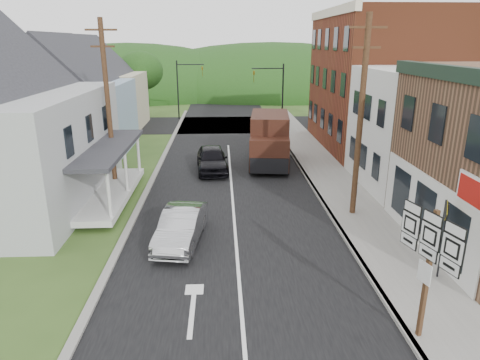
{
  "coord_description": "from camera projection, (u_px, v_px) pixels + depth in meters",
  "views": [
    {
      "loc": [
        -0.54,
        -14.98,
        7.83
      ],
      "look_at": [
        0.23,
        2.36,
        2.2
      ],
      "focal_mm": 32.0,
      "sensor_mm": 36.0,
      "label": 1
    }
  ],
  "objects": [
    {
      "name": "ground",
      "position": [
        237.0,
        252.0,
        16.68
      ],
      "size": [
        120.0,
        120.0,
        0.0
      ],
      "primitive_type": "plane",
      "color": "#2D4719",
      "rests_on": "ground"
    },
    {
      "name": "road",
      "position": [
        231.0,
        176.0,
        26.18
      ],
      "size": [
        9.0,
        90.0,
        0.02
      ],
      "primitive_type": "cube",
      "color": "black",
      "rests_on": "ground"
    },
    {
      "name": "cross_road",
      "position": [
        227.0,
        125.0,
        42.33
      ],
      "size": [
        60.0,
        9.0,
        0.02
      ],
      "primitive_type": "cube",
      "color": "black",
      "rests_on": "ground"
    },
    {
      "name": "sidewalk_right",
      "position": [
        334.0,
        184.0,
        24.51
      ],
      "size": [
        2.8,
        55.0,
        0.15
      ],
      "primitive_type": "cube",
      "color": "slate",
      "rests_on": "ground"
    },
    {
      "name": "curb_right",
      "position": [
        311.0,
        184.0,
        24.45
      ],
      "size": [
        0.2,
        55.0,
        0.15
      ],
      "primitive_type": "cube",
      "color": "slate",
      "rests_on": "ground"
    },
    {
      "name": "curb_left",
      "position": [
        149.0,
        186.0,
        24.06
      ],
      "size": [
        0.3,
        55.0,
        0.12
      ],
      "primitive_type": "cube",
      "color": "slate",
      "rests_on": "ground"
    },
    {
      "name": "storefront_white",
      "position": [
        438.0,
        130.0,
        23.28
      ],
      "size": [
        8.0,
        7.0,
        6.5
      ],
      "primitive_type": "cube",
      "color": "silver",
      "rests_on": "ground"
    },
    {
      "name": "storefront_red",
      "position": [
        380.0,
        82.0,
        31.77
      ],
      "size": [
        8.0,
        12.0,
        10.0
      ],
      "primitive_type": "cube",
      "color": "brown",
      "rests_on": "ground"
    },
    {
      "name": "house_blue",
      "position": [
        78.0,
        101.0,
        31.22
      ],
      "size": [
        7.14,
        8.16,
        7.28
      ],
      "color": "#89A5BB",
      "rests_on": "ground"
    },
    {
      "name": "house_cream",
      "position": [
        103.0,
        88.0,
        39.75
      ],
      "size": [
        7.14,
        8.16,
        7.28
      ],
      "color": "#BFB794",
      "rests_on": "ground"
    },
    {
      "name": "utility_pole_right",
      "position": [
        361.0,
        117.0,
        18.8
      ],
      "size": [
        1.6,
        0.26,
        9.0
      ],
      "color": "#472D19",
      "rests_on": "ground"
    },
    {
      "name": "utility_pole_left",
      "position": [
        108.0,
        105.0,
        22.56
      ],
      "size": [
        1.6,
        0.26,
        9.0
      ],
      "color": "#472D19",
      "rests_on": "ground"
    },
    {
      "name": "traffic_signal_right",
      "position": [
        275.0,
        90.0,
        38.03
      ],
      "size": [
        2.87,
        0.2,
        6.0
      ],
      "color": "black",
      "rests_on": "ground"
    },
    {
      "name": "traffic_signal_left",
      "position": [
        184.0,
        83.0,
        44.32
      ],
      "size": [
        2.87,
        0.2,
        6.0
      ],
      "color": "black",
      "rests_on": "ground"
    },
    {
      "name": "tree_left_d",
      "position": [
        140.0,
        71.0,
        45.19
      ],
      "size": [
        4.8,
        4.8,
        6.94
      ],
      "color": "#382616",
      "rests_on": "ground"
    },
    {
      "name": "forested_ridge",
      "position": [
        224.0,
        93.0,
        68.94
      ],
      "size": [
        90.0,
        30.0,
        16.0
      ],
      "primitive_type": "ellipsoid",
      "color": "#18340F",
      "rests_on": "ground"
    },
    {
      "name": "silver_sedan",
      "position": [
        181.0,
        227.0,
        17.26
      ],
      "size": [
        2.06,
        4.42,
        1.4
      ],
      "primitive_type": "imported",
      "rotation": [
        0.0,
        0.0,
        -0.14
      ],
      "color": "#A6A7AB",
      "rests_on": "ground"
    },
    {
      "name": "dark_sedan",
      "position": [
        212.0,
        159.0,
        26.88
      ],
      "size": [
        2.19,
        4.74,
        1.57
      ],
      "primitive_type": "imported",
      "rotation": [
        0.0,
        0.0,
        0.07
      ],
      "color": "black",
      "rests_on": "ground"
    },
    {
      "name": "delivery_van",
      "position": [
        269.0,
        140.0,
        28.02
      ],
      "size": [
        3.03,
        6.18,
        3.33
      ],
      "rotation": [
        0.0,
        0.0,
        -0.11
      ],
      "color": "black",
      "rests_on": "ground"
    },
    {
      "name": "route_sign_cluster",
      "position": [
        428.0,
        257.0,
        11.0
      ],
      "size": [
        0.64,
        2.05,
        3.69
      ],
      "rotation": [
        0.0,
        0.0,
        0.27
      ],
      "color": "#472D19",
      "rests_on": "sidewalk_right"
    },
    {
      "name": "warning_sign",
      "position": [
        444.0,
        228.0,
        14.11
      ],
      "size": [
        0.31,
        0.73,
        2.83
      ],
      "rotation": [
        0.0,
        0.0,
        -0.39
      ],
      "color": "black",
      "rests_on": "sidewalk_right"
    }
  ]
}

